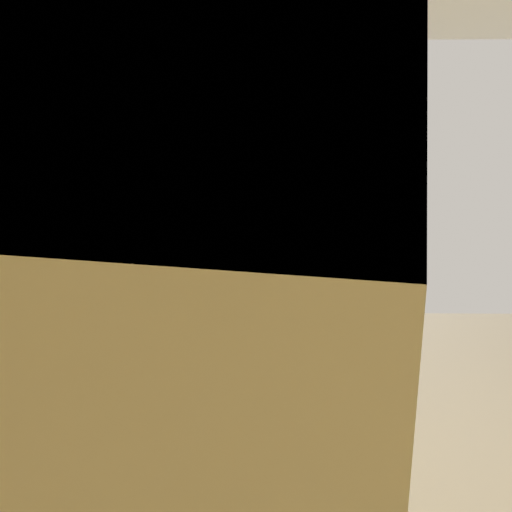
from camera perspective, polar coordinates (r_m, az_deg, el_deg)
wall_back at (r=1.73m, az=-11.22°, el=1.28°), size 4.21×0.12×2.84m
upper_cabinets at (r=1.27m, az=-5.30°, el=16.54°), size 2.32×0.34×0.64m
oven_range at (r=3.46m, az=0.86°, el=-9.69°), size 0.70×0.63×1.11m
microwave at (r=2.09m, az=0.12°, el=-6.09°), size 0.49×0.38×0.33m
bowl at (r=1.41m, az=2.92°, el=-21.05°), size 0.17×0.17×0.06m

